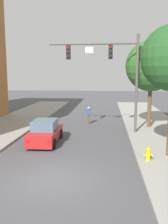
# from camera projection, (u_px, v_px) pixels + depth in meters

# --- Properties ---
(ground_plane) EXTENTS (120.00, 120.00, 0.00)m
(ground_plane) POSITION_uv_depth(u_px,v_px,m) (53.00, 179.00, 10.82)
(ground_plane) COLOR #4C4C51
(traffic_signal_mast) EXTENTS (6.86, 0.38, 7.50)m
(traffic_signal_mast) POSITION_uv_depth(u_px,v_px,m) (111.00, 65.00, 18.51)
(traffic_signal_mast) COLOR #514C47
(traffic_signal_mast) RESTS_ON sidewalk_right
(car_lead_red) EXTENTS (1.92, 4.28, 1.60)m
(car_lead_red) POSITION_uv_depth(u_px,v_px,m) (45.00, 132.00, 16.58)
(car_lead_red) COLOR #B21E1E
(car_lead_red) RESTS_ON ground
(pedestrian_crossing_road) EXTENTS (0.36, 0.22, 1.64)m
(pedestrian_crossing_road) POSITION_uv_depth(u_px,v_px,m) (89.00, 114.00, 22.89)
(pedestrian_crossing_road) COLOR brown
(pedestrian_crossing_road) RESTS_ON ground
(fire_hydrant) EXTENTS (0.48, 0.24, 0.72)m
(fire_hydrant) POSITION_uv_depth(u_px,v_px,m) (148.00, 154.00, 12.72)
(fire_hydrant) COLOR gold
(fire_hydrant) RESTS_ON sidewalk_right
(street_tree_second) EXTENTS (4.25, 4.25, 7.33)m
(street_tree_second) POSITION_uv_depth(u_px,v_px,m) (151.00, 66.00, 20.21)
(street_tree_second) COLOR brown
(street_tree_second) RESTS_ON sidewalk_right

